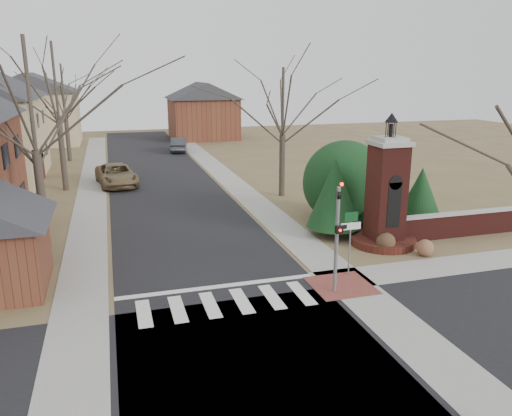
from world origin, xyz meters
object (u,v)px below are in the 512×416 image
object	(u,v)px
brick_gate_monument	(386,202)
distant_car	(179,145)
sign_post	(350,231)
pickup_truck	(116,175)
traffic_signal_pole	(337,229)

from	to	relation	value
brick_gate_monument	distant_car	bearing A→B (deg)	99.72
sign_post	pickup_truck	xyz separation A→B (m)	(-8.99, 20.64, -1.16)
traffic_signal_pole	sign_post	size ratio (longest dim) A/B	1.64
brick_gate_monument	distant_car	xyz separation A→B (m)	(-5.60, 32.68, -1.42)
sign_post	pickup_truck	world-z (taller)	sign_post
pickup_truck	distant_car	size ratio (longest dim) A/B	1.25
traffic_signal_pole	pickup_truck	size ratio (longest dim) A/B	0.79
brick_gate_monument	pickup_truck	bearing A→B (deg)	125.11
sign_post	distant_car	size ratio (longest dim) A/B	0.60
sign_post	distant_car	xyz separation A→B (m)	(-2.19, 35.69, -1.20)
traffic_signal_pole	sign_post	distance (m)	2.02
traffic_signal_pole	brick_gate_monument	size ratio (longest dim) A/B	0.69
sign_post	traffic_signal_pole	bearing A→B (deg)	-132.43
brick_gate_monument	pickup_truck	world-z (taller)	brick_gate_monument
distant_car	sign_post	bearing A→B (deg)	103.45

